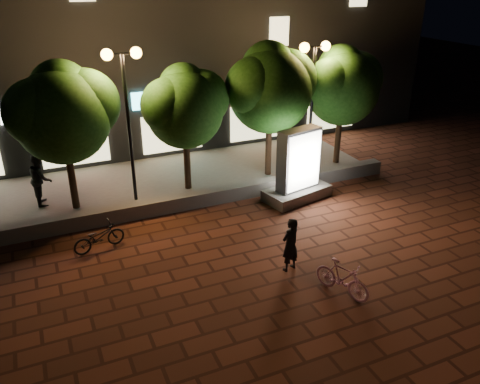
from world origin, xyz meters
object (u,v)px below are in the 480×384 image
tree_far_right (343,83)px  scooter_pink (342,278)px  rider (290,245)px  scooter_parked (99,237)px  tree_left (63,110)px  pedestrian (41,179)px  tree_mid (185,104)px  street_lamp_right (313,74)px  ad_kiosk (298,171)px  tree_right (271,85)px  street_lamp_left (125,88)px

tree_far_right → scooter_pink: tree_far_right is taller
rider → scooter_parked: 5.55m
tree_left → pedestrian: (-1.01, 0.73, -2.45)m
tree_mid → scooter_pink: tree_mid is taller
street_lamp_right → ad_kiosk: size_ratio=1.93×
tree_right → pedestrian: 8.73m
pedestrian → rider: bearing=-139.1°
ad_kiosk → pedestrian: ad_kiosk is taller
tree_right → street_lamp_right: (1.64, -0.26, 0.33)m
ad_kiosk → scooter_pink: 5.66m
tree_mid → rider: tree_mid is taller
street_lamp_right → rider: (-4.13, -5.91, -3.11)m
tree_left → scooter_pink: tree_left is taller
scooter_pink → tree_right: bearing=54.1°
ad_kiosk → scooter_parked: 7.07m
tree_far_right → rider: bearing=-132.7°
street_lamp_left → street_lamp_right: size_ratio=1.04×
tree_mid → scooter_parked: tree_mid is taller
scooter_parked → scooter_pink: bearing=-144.4°
rider → pedestrian: (-5.82, 6.90, 0.21)m
tree_mid → street_lamp_left: 2.22m
street_lamp_right → scooter_parked: (-8.68, -2.75, -3.49)m
street_lamp_left → tree_right: bearing=2.8°
tree_right → tree_far_right: (3.20, -0.00, -0.20)m
tree_mid → tree_far_right: (6.50, 0.00, 0.15)m
street_lamp_left → scooter_pink: 8.94m
tree_far_right → scooter_parked: bearing=-163.6°
rider → scooter_parked: bearing=-51.7°
tree_left → tree_far_right: (10.50, -0.00, -0.08)m
tree_right → pedestrian: tree_right is taller
tree_right → pedestrian: size_ratio=2.78×
street_lamp_left → rider: size_ratio=3.32×
rider → ad_kiosk: bearing=-139.4°
tree_mid → pedestrian: size_ratio=2.47×
tree_mid → tree_right: (3.31, 0.00, 0.35)m
ad_kiosk → rider: ad_kiosk is taller
street_lamp_right → ad_kiosk: street_lamp_right is taller
street_lamp_right → scooter_pink: bearing=-115.1°
tree_far_right → pedestrian: bearing=176.4°
tree_left → ad_kiosk: 7.99m
street_lamp_right → scooter_pink: street_lamp_right is taller
tree_far_right → tree_left: bearing=180.0°
tree_left → tree_right: bearing=0.0°
tree_left → scooter_pink: size_ratio=3.19×
tree_far_right → scooter_parked: 11.08m
street_lamp_left → rider: (2.87, -5.91, -3.25)m
tree_mid → pedestrian: tree_mid is taller
rider → scooter_pink: bearing=97.3°
street_lamp_left → rider: 7.33m
ad_kiosk → rider: size_ratio=1.65×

